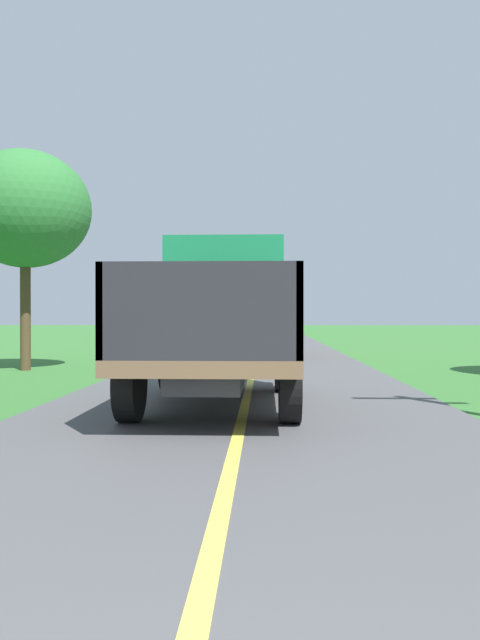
# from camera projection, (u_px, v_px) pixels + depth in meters

# --- Properties ---
(banana_truck_near) EXTENTS (2.38, 5.82, 2.80)m
(banana_truck_near) POSITION_uv_depth(u_px,v_px,m) (223.00, 316.00, 10.66)
(banana_truck_near) COLOR #2D2D30
(banana_truck_near) RESTS_ON road_surface
(banana_truck_far) EXTENTS (2.38, 5.81, 2.80)m
(banana_truck_far) POSITION_uv_depth(u_px,v_px,m) (252.00, 316.00, 22.98)
(banana_truck_far) COLOR #2D2D30
(banana_truck_far) RESTS_ON road_surface
(roadside_tree_far_left) EXTENTS (3.53, 3.53, 5.96)m
(roadside_tree_far_left) POSITION_uv_depth(u_px,v_px,m) (25.00, 210.00, 16.91)
(roadside_tree_far_left) COLOR #4C3823
(roadside_tree_far_left) RESTS_ON ground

